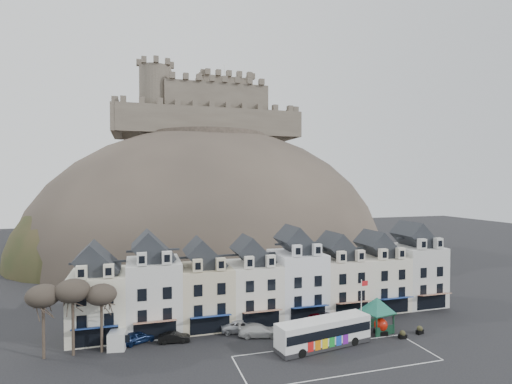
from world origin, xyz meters
TOP-DOWN VIEW (x-y plane):
  - ground at (0.00, 0.00)m, footprint 300.00×300.00m
  - coach_bay_markings at (2.00, 1.25)m, footprint 22.00×7.50m
  - townhouse_terrace at (0.15, 15.97)m, footprint 54.40×9.35m
  - castle_hill at (1.25, 68.95)m, footprint 100.00×76.00m
  - castle at (0.51, 75.93)m, footprint 50.20×22.20m
  - tree_left_far at (-29.00, 10.50)m, footprint 3.61×3.61m
  - tree_left_mid at (-26.00, 10.50)m, footprint 3.78×3.78m
  - tree_left_near at (-23.00, 10.50)m, footprint 3.43×3.43m
  - bus at (1.96, 4.39)m, footprint 12.26×4.72m
  - bus_shelter at (10.85, 6.84)m, footprint 6.95×6.95m
  - red_buoy at (10.74, 5.84)m, footprint 1.70×1.70m
  - flagpole at (8.08, 6.01)m, footprint 1.04×0.19m
  - white_van at (-21.14, 12.00)m, footprint 2.60×4.70m
  - planter_west at (12.58, 3.92)m, footprint 1.02×0.71m
  - planter_east at (15.66, 4.57)m, footprint 1.15×0.82m
  - car_navy at (-19.03, 12.00)m, footprint 4.75×3.40m
  - car_black at (-14.80, 10.82)m, footprint 3.91×1.73m
  - car_silver at (-6.07, 12.00)m, footprint 5.66×3.11m
  - car_white at (-4.40, 9.69)m, footprint 5.57×3.28m
  - car_maroon at (4.80, 12.00)m, footprint 4.59×2.69m
  - car_charcoal at (6.11, 12.00)m, footprint 4.48×1.94m

SIDE VIEW (x-z plane):
  - ground at x=0.00m, z-range 0.00..0.00m
  - coach_bay_markings at x=2.00m, z-range -0.01..0.01m
  - castle_hill at x=1.25m, z-range -33.89..34.11m
  - planter_west at x=12.58m, z-range -0.02..0.99m
  - planter_east at x=15.66m, z-range -0.02..1.02m
  - car_black at x=-14.80m, z-range 0.00..1.25m
  - car_charcoal at x=6.11m, z-range 0.00..1.43m
  - car_maroon at x=4.80m, z-range 0.00..1.47m
  - car_navy at x=-19.03m, z-range 0.00..1.50m
  - car_white at x=-4.40m, z-range 0.00..1.51m
  - car_silver at x=-6.07m, z-range 0.00..1.53m
  - white_van at x=-21.14m, z-range 0.00..2.04m
  - red_buoy at x=10.74m, z-range 0.02..2.12m
  - bus at x=1.96m, z-range 0.18..3.56m
  - bus_shelter at x=10.85m, z-range 1.24..5.72m
  - flagpole at x=8.08m, z-range 0.51..7.73m
  - townhouse_terrace at x=0.15m, z-range -0.60..11.20m
  - tree_left_near at x=-23.00m, z-range 2.64..10.47m
  - tree_left_far at x=-29.00m, z-range 2.78..11.02m
  - tree_left_mid at x=-26.00m, z-range 2.92..11.56m
  - castle at x=0.51m, z-range 29.19..51.19m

